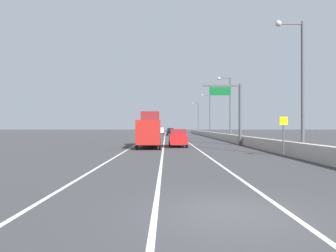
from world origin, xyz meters
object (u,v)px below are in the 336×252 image
car_green_1 (160,130)px  car_red_0 (178,138)px  lamp_post_right_third (209,112)px  car_black_3 (170,132)px  speed_advisory_sign (283,133)px  lamp_post_right_near (299,79)px  overhead_sign_gantry (234,107)px  car_white_4 (161,131)px  box_truck (150,131)px  lamp_post_right_fourth (198,116)px  car_blue_2 (147,132)px  lamp_post_right_second (229,104)px

car_green_1 → car_red_0: bearing=-87.2°
lamp_post_right_third → car_black_3: 11.83m
speed_advisory_sign → car_green_1: 79.02m
lamp_post_right_near → car_green_1: bearing=98.5°
lamp_post_right_third → car_red_0: size_ratio=2.25×
overhead_sign_gantry → car_white_4: size_ratio=1.86×
car_green_1 → box_truck: bearing=-89.9°
car_red_0 → box_truck: (-3.13, -0.66, 0.83)m
lamp_post_right_fourth → car_blue_2: lamp_post_right_fourth is taller
box_truck → lamp_post_right_third: bearing=72.4°
lamp_post_right_third → car_black_3: bearing=148.9°
lamp_post_right_third → lamp_post_right_fourth: same height
overhead_sign_gantry → car_white_4: (-9.89, 55.66, -3.69)m
lamp_post_right_near → lamp_post_right_fourth: bearing=89.7°
lamp_post_right_second → car_red_0: (-8.59, -13.22, -4.81)m
lamp_post_right_third → car_white_4: 24.35m
lamp_post_right_near → car_blue_2: bearing=105.0°
lamp_post_right_fourth → car_green_1: size_ratio=2.34×
car_red_0 → car_blue_2: size_ratio=1.05×
car_red_0 → lamp_post_right_fourth: bearing=81.8°
car_red_0 → car_black_3: car_red_0 is taller
lamp_post_right_third → car_blue_2: size_ratio=2.36×
car_red_0 → car_green_1: 67.27m
car_green_1 → car_black_3: 24.05m
car_blue_2 → car_red_0: bearing=-81.8°
lamp_post_right_second → lamp_post_right_fourth: size_ratio=1.00×
speed_advisory_sign → car_blue_2: (-13.85, 55.63, -0.82)m
lamp_post_right_second → car_red_0: size_ratio=2.25×
car_green_1 → car_white_4: car_green_1 is taller
speed_advisory_sign → lamp_post_right_near: 4.19m
overhead_sign_gantry → car_green_1: size_ratio=1.73×
overhead_sign_gantry → lamp_post_right_second: (1.58, 10.42, 1.08)m
lamp_post_right_fourth → car_blue_2: bearing=-130.8°
lamp_post_right_third → car_blue_2: (-15.46, 6.76, -4.86)m
lamp_post_right_fourth → car_white_4: bearing=-161.9°
lamp_post_right_second → car_white_4: bearing=104.2°
speed_advisory_sign → car_black_3: speed_advisory_sign is taller
car_blue_2 → box_truck: bearing=-85.9°
lamp_post_right_near → speed_advisory_sign: bearing=167.4°
speed_advisory_sign → lamp_post_right_second: (1.14, 24.31, 4.04)m
car_green_1 → car_white_4: bearing=-87.6°
box_truck → lamp_post_right_near: bearing=-42.5°
car_red_0 → car_white_4: (-2.88, 58.45, 0.04)m
overhead_sign_gantry → box_truck: bearing=-161.2°
car_blue_2 → car_green_1: bearing=82.1°
lamp_post_right_second → lamp_post_right_third: bearing=88.9°
lamp_post_right_near → car_red_0: bearing=126.9°
speed_advisory_sign → car_white_4: size_ratio=0.74×
overhead_sign_gantry → speed_advisory_sign: bearing=-88.2°
overhead_sign_gantry → car_white_4: 56.65m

